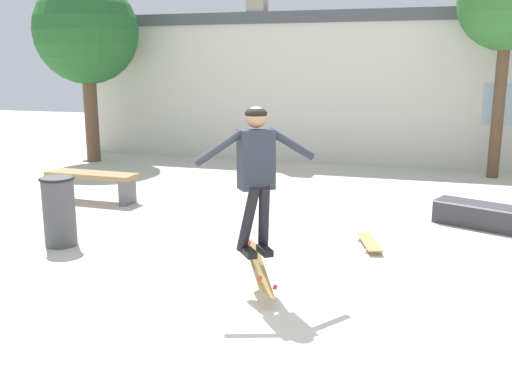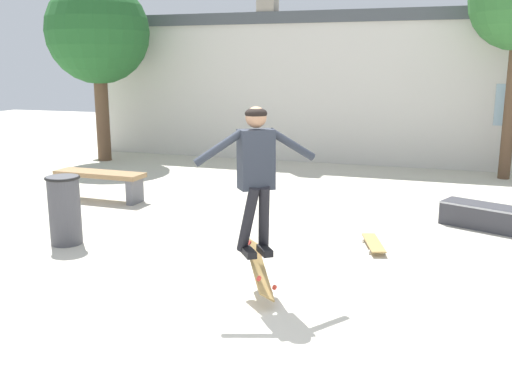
# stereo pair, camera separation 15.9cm
# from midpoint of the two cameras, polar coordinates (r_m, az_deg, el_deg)

# --- Properties ---
(ground_plane) EXTENTS (40.00, 40.00, 0.00)m
(ground_plane) POSITION_cam_midpoint_polar(r_m,az_deg,el_deg) (5.64, -1.43, -12.12)
(ground_plane) COLOR beige
(building_backdrop) EXTENTS (15.50, 0.52, 4.61)m
(building_backdrop) POSITION_cam_midpoint_polar(r_m,az_deg,el_deg) (13.93, 11.38, 10.35)
(building_backdrop) COLOR beige
(building_backdrop) RESTS_ON ground_plane
(tree_left) EXTENTS (2.47, 2.47, 4.36)m
(tree_left) POSITION_cam_midpoint_polar(r_m,az_deg,el_deg) (14.68, -15.25, 15.08)
(tree_left) COLOR brown
(tree_left) RESTS_ON ground_plane
(park_bench) EXTENTS (1.67, 0.51, 0.51)m
(park_bench) POSITION_cam_midpoint_polar(r_m,az_deg,el_deg) (10.42, -14.93, 1.20)
(park_bench) COLOR #99754C
(park_bench) RESTS_ON ground_plane
(skate_ledge) EXTENTS (1.31, 0.91, 0.35)m
(skate_ledge) POSITION_cam_midpoint_polar(r_m,az_deg,el_deg) (9.07, 22.39, -2.27)
(skate_ledge) COLOR #38383D
(skate_ledge) RESTS_ON ground_plane
(trash_bin) EXTENTS (0.46, 0.46, 0.93)m
(trash_bin) POSITION_cam_midpoint_polar(r_m,az_deg,el_deg) (7.98, -18.05, -1.59)
(trash_bin) COLOR #47474C
(trash_bin) RESTS_ON ground_plane
(skater) EXTENTS (1.07, 0.82, 1.51)m
(skater) POSITION_cam_midpoint_polar(r_m,az_deg,el_deg) (5.68, 0.81, 2.47)
(skater) COLOR #282D38
(skateboard_flipping) EXTENTS (0.53, 0.82, 0.47)m
(skateboard_flipping) POSITION_cam_midpoint_polar(r_m,az_deg,el_deg) (5.95, 1.04, -7.52)
(skateboard_flipping) COLOR #AD894C
(skateboard_resting) EXTENTS (0.41, 0.82, 0.08)m
(skateboard_resting) POSITION_cam_midpoint_polar(r_m,az_deg,el_deg) (7.69, 12.25, -5.00)
(skateboard_resting) COLOR #AD894C
(skateboard_resting) RESTS_ON ground_plane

